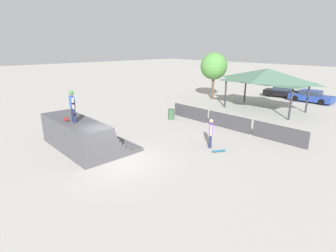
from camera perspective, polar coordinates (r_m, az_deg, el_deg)
The scene contains 12 objects.
ground_plane at distance 14.23m, azimuth -11.54°, elevation -7.33°, with size 160.00×160.00×0.00m, color #ADA8A0.
quarter_pipe_ramp at distance 16.10m, azimuth -18.38°, elevation -1.97°, with size 5.65×3.56×1.79m.
skater_on_deck at distance 15.08m, azimuth -20.10°, elevation 4.48°, with size 0.75×0.33×1.72m.
skateboard_on_deck at distance 15.80m, azimuth -21.34°, elevation 1.40°, with size 0.80×0.40×0.09m.
bystander_walking at distance 15.63m, azimuth 9.29°, elevation -1.19°, with size 0.51×0.61×1.72m.
skateboard_on_ground at distance 15.25m, azimuth 10.94°, elevation -5.36°, with size 0.55×0.81×0.09m.
barrier_fence at distance 19.44m, azimuth 13.07°, elevation 0.90°, with size 10.98×0.12×1.05m.
pavilion_shelter at distance 25.88m, azimuth 20.76°, elevation 10.24°, with size 7.38×4.21×3.84m.
tree_beside_pavilion at distance 29.79m, azimuth 9.94°, elevation 12.69°, with size 2.92×2.92×5.12m.
trash_bin at distance 21.46m, azimuth 0.71°, elevation 2.59°, with size 0.52×0.52×0.85m, color #385B3D.
parked_car_black at distance 33.78m, azimuth 23.82°, elevation 6.80°, with size 4.56×2.53×1.27m.
parked_car_blue at distance 31.99m, azimuth 28.69°, elevation 5.66°, with size 4.27×1.82×1.27m.
Camera 1 is at (11.19, -6.61, 5.80)m, focal length 28.00 mm.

